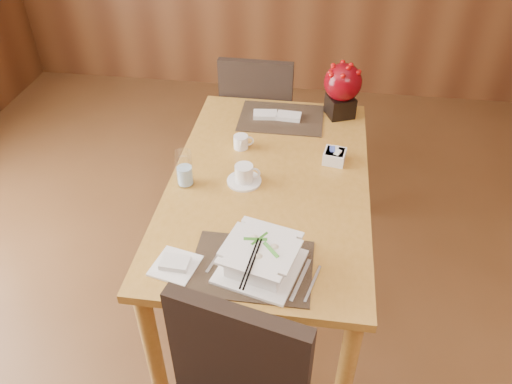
# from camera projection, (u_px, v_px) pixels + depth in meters

# --- Properties ---
(dining_table) EXTENTS (0.90, 1.50, 0.75)m
(dining_table) POSITION_uv_depth(u_px,v_px,m) (269.00, 196.00, 2.34)
(dining_table) COLOR #B78232
(dining_table) RESTS_ON ground
(placemat_near) EXTENTS (0.45, 0.33, 0.01)m
(placemat_near) POSITION_uv_depth(u_px,v_px,m) (252.00, 267.00, 1.85)
(placemat_near) COLOR black
(placemat_near) RESTS_ON dining_table
(placemat_far) EXTENTS (0.45, 0.33, 0.01)m
(placemat_far) POSITION_uv_depth(u_px,v_px,m) (281.00, 118.00, 2.70)
(placemat_far) COLOR black
(placemat_far) RESTS_ON dining_table
(soup_setting) EXTENTS (0.35, 0.35, 0.12)m
(soup_setting) POSITION_uv_depth(u_px,v_px,m) (260.00, 258.00, 1.81)
(soup_setting) COLOR white
(soup_setting) RESTS_ON dining_table
(coffee_cup) EXTENTS (0.16, 0.16, 0.09)m
(coffee_cup) POSITION_uv_depth(u_px,v_px,m) (244.00, 175.00, 2.24)
(coffee_cup) COLOR white
(coffee_cup) RESTS_ON dining_table
(water_glass) EXTENTS (0.08, 0.08, 0.17)m
(water_glass) POSITION_uv_depth(u_px,v_px,m) (184.00, 169.00, 2.20)
(water_glass) COLOR silver
(water_glass) RESTS_ON dining_table
(creamer_jug) EXTENTS (0.11, 0.11, 0.07)m
(creamer_jug) POSITION_uv_depth(u_px,v_px,m) (241.00, 142.00, 2.46)
(creamer_jug) COLOR white
(creamer_jug) RESTS_ON dining_table
(sugar_caddy) EXTENTS (0.11, 0.11, 0.06)m
(sugar_caddy) POSITION_uv_depth(u_px,v_px,m) (335.00, 156.00, 2.37)
(sugar_caddy) COLOR white
(sugar_caddy) RESTS_ON dining_table
(berry_decor) EXTENTS (0.20, 0.20, 0.30)m
(berry_decor) POSITION_uv_depth(u_px,v_px,m) (342.00, 87.00, 2.63)
(berry_decor) COLOR black
(berry_decor) RESTS_ON dining_table
(napkins_far) EXTENTS (0.26, 0.09, 0.02)m
(napkins_far) POSITION_uv_depth(u_px,v_px,m) (279.00, 116.00, 2.69)
(napkins_far) COLOR silver
(napkins_far) RESTS_ON dining_table
(bread_plate) EXTENTS (0.19, 0.19, 0.01)m
(bread_plate) POSITION_uv_depth(u_px,v_px,m) (175.00, 266.00, 1.85)
(bread_plate) COLOR white
(bread_plate) RESTS_ON dining_table
(far_chair) EXTENTS (0.46, 0.46, 0.97)m
(far_chair) POSITION_uv_depth(u_px,v_px,m) (259.00, 117.00, 3.12)
(far_chair) COLOR black
(far_chair) RESTS_ON ground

